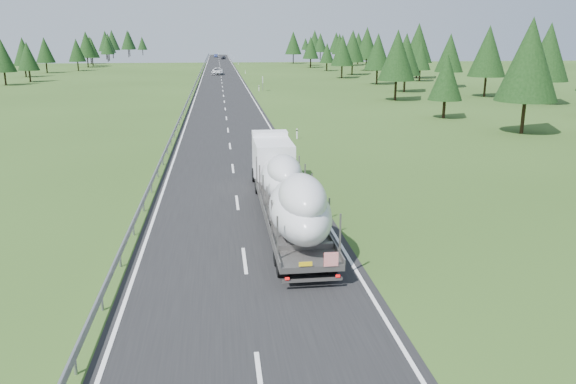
{
  "coord_description": "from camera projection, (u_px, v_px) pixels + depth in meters",
  "views": [
    {
      "loc": [
        -0.92,
        -22.99,
        9.49
      ],
      "look_at": [
        2.45,
        4.27,
        1.88
      ],
      "focal_mm": 35.0,
      "sensor_mm": 36.0,
      "label": 1
    }
  ],
  "objects": [
    {
      "name": "marker_posts",
      "position": [
        241.0,
        67.0,
        173.5
      ],
      "size": [
        0.13,
        350.08,
        1.0
      ],
      "color": "silver",
      "rests_on": "ground"
    },
    {
      "name": "road_surface",
      "position": [
        222.0,
        83.0,
        120.27
      ],
      "size": [
        10.0,
        400.0,
        0.02
      ],
      "primitive_type": "cube",
      "color": "black",
      "rests_on": "ground"
    },
    {
      "name": "distant_car_dark",
      "position": [
        224.0,
        58.0,
        246.7
      ],
      "size": [
        2.13,
        4.42,
        1.45
      ],
      "primitive_type": "imported",
      "rotation": [
        0.0,
        0.0,
        -0.1
      ],
      "color": "black",
      "rests_on": "ground"
    },
    {
      "name": "highway_sign",
      "position": [
        263.0,
        81.0,
        101.51
      ],
      "size": [
        0.08,
        0.9,
        2.6
      ],
      "color": "slate",
      "rests_on": "ground"
    },
    {
      "name": "tree_line_left",
      "position": [
        54.0,
        46.0,
        152.37
      ],
      "size": [
        13.7,
        332.81,
        12.65
      ],
      "color": "black",
      "rests_on": "ground"
    },
    {
      "name": "ground",
      "position": [
        245.0,
        261.0,
        24.63
      ],
      "size": [
        400.0,
        400.0,
        0.0
      ],
      "primitive_type": "plane",
      "color": "#2A4717",
      "rests_on": "ground"
    },
    {
      "name": "tree_line_right",
      "position": [
        383.0,
        48.0,
        137.29
      ],
      "size": [
        28.43,
        331.85,
        12.66
      ],
      "color": "black",
      "rests_on": "ground"
    },
    {
      "name": "guardrail",
      "position": [
        197.0,
        80.0,
        119.43
      ],
      "size": [
        0.1,
        400.0,
        0.76
      ],
      "color": "slate",
      "rests_on": "ground"
    },
    {
      "name": "boat_truck",
      "position": [
        286.0,
        185.0,
        29.1
      ],
      "size": [
        2.64,
        18.23,
        3.92
      ],
      "color": "white",
      "rests_on": "ground"
    },
    {
      "name": "distant_van",
      "position": [
        217.0,
        71.0,
        145.8
      ],
      "size": [
        3.08,
        6.26,
        1.71
      ],
      "primitive_type": "imported",
      "rotation": [
        0.0,
        0.0,
        -0.04
      ],
      "color": "silver",
      "rests_on": "ground"
    },
    {
      "name": "distant_car_blue",
      "position": [
        216.0,
        56.0,
        269.33
      ],
      "size": [
        1.98,
        4.78,
        1.54
      ],
      "primitive_type": "imported",
      "rotation": [
        0.0,
        0.0,
        -0.08
      ],
      "color": "#1B254D",
      "rests_on": "ground"
    }
  ]
}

